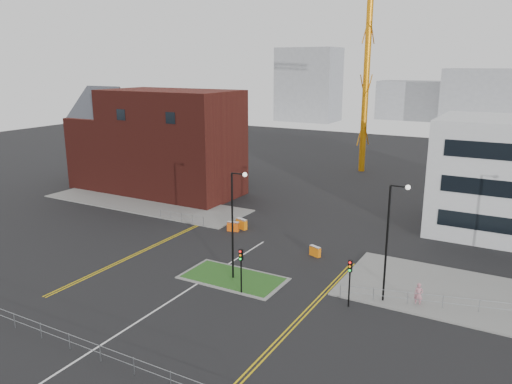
{
  "coord_description": "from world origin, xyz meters",
  "views": [
    {
      "loc": [
        22.41,
        -24.53,
        17.36
      ],
      "look_at": [
        -0.97,
        17.21,
        5.0
      ],
      "focal_mm": 35.0,
      "sensor_mm": 36.0,
      "label": 1
    }
  ],
  "objects": [
    {
      "name": "ground",
      "position": [
        0.0,
        0.0,
        0.0
      ],
      "size": [
        200.0,
        200.0,
        0.0
      ],
      "primitive_type": "plane",
      "color": "black",
      "rests_on": "ground"
    },
    {
      "name": "pavement_left",
      "position": [
        -20.0,
        22.0,
        0.06
      ],
      "size": [
        28.0,
        8.0,
        0.12
      ],
      "primitive_type": "cube",
      "color": "slate",
      "rests_on": "ground"
    },
    {
      "name": "pavement_right",
      "position": [
        22.0,
        14.0,
        0.06
      ],
      "size": [
        24.0,
        10.0,
        0.12
      ],
      "primitive_type": "cube",
      "color": "slate",
      "rests_on": "ground"
    },
    {
      "name": "island_kerb",
      "position": [
        2.0,
        8.0,
        0.04
      ],
      "size": [
        8.6,
        4.6,
        0.08
      ],
      "primitive_type": "cube",
      "color": "slate",
      "rests_on": "ground"
    },
    {
      "name": "grass_island",
      "position": [
        2.0,
        8.0,
        0.06
      ],
      "size": [
        8.0,
        4.0,
        0.12
      ],
      "primitive_type": "cube",
      "color": "#1F511B",
      "rests_on": "ground"
    },
    {
      "name": "brick_building",
      "position": [
        -22.97,
        28.0,
        6.85
      ],
      "size": [
        24.2,
        10.07,
        14.24
      ],
      "color": "#4D1813",
      "rests_on": "ground"
    },
    {
      "name": "tower_crane",
      "position": [
        3.91,
        54.19,
        24.98
      ],
      "size": [
        52.64,
        8.22,
        36.07
      ],
      "color": "orange",
      "rests_on": "ground"
    },
    {
      "name": "streetlamp_island",
      "position": [
        2.22,
        8.0,
        5.41
      ],
      "size": [
        1.46,
        0.36,
        9.18
      ],
      "color": "black",
      "rests_on": "ground"
    },
    {
      "name": "streetlamp_right_near",
      "position": [
        14.22,
        10.0,
        5.41
      ],
      "size": [
        1.46,
        0.36,
        9.18
      ],
      "color": "black",
      "rests_on": "ground"
    },
    {
      "name": "traffic_light_island",
      "position": [
        4.0,
        5.98,
        2.57
      ],
      "size": [
        0.28,
        0.33,
        3.65
      ],
      "color": "black",
      "rests_on": "ground"
    },
    {
      "name": "traffic_light_right",
      "position": [
        12.0,
        7.98,
        2.57
      ],
      "size": [
        0.28,
        0.33,
        3.65
      ],
      "color": "black",
      "rests_on": "ground"
    },
    {
      "name": "railing_front",
      "position": [
        0.0,
        -6.0,
        0.78
      ],
      "size": [
        24.05,
        0.05,
        1.1
      ],
      "color": "gray",
      "rests_on": "ground"
    },
    {
      "name": "railing_left",
      "position": [
        -11.0,
        18.0,
        0.74
      ],
      "size": [
        6.05,
        0.05,
        1.1
      ],
      "color": "gray",
      "rests_on": "ground"
    },
    {
      "name": "railing_right",
      "position": [
        20.5,
        11.5,
        0.78
      ],
      "size": [
        19.05,
        5.05,
        1.1
      ],
      "color": "gray",
      "rests_on": "ground"
    },
    {
      "name": "centre_line",
      "position": [
        0.0,
        2.0,
        0.01
      ],
      "size": [
        0.15,
        30.0,
        0.01
      ],
      "primitive_type": "cube",
      "color": "silver",
      "rests_on": "ground"
    },
    {
      "name": "yellow_left_a",
      "position": [
        -9.0,
        10.0,
        0.01
      ],
      "size": [
        0.12,
        24.0,
        0.01
      ],
      "primitive_type": "cube",
      "color": "gold",
      "rests_on": "ground"
    },
    {
      "name": "yellow_left_b",
      "position": [
        -8.7,
        10.0,
        0.01
      ],
      "size": [
        0.12,
        24.0,
        0.01
      ],
      "primitive_type": "cube",
      "color": "gold",
      "rests_on": "ground"
    },
    {
      "name": "yellow_right_a",
      "position": [
        9.5,
        6.0,
        0.01
      ],
      "size": [
        0.12,
        20.0,
        0.01
      ],
      "primitive_type": "cube",
      "color": "gold",
      "rests_on": "ground"
    },
    {
      "name": "yellow_right_b",
      "position": [
        9.8,
        6.0,
        0.01
      ],
      "size": [
        0.12,
        20.0,
        0.01
      ],
      "primitive_type": "cube",
      "color": "gold",
      "rests_on": "ground"
    },
    {
      "name": "skyline_a",
      "position": [
        -40.0,
        120.0,
        11.0
      ],
      "size": [
        18.0,
        12.0,
        22.0
      ],
      "primitive_type": "cube",
      "color": "gray",
      "rests_on": "ground"
    },
    {
      "name": "skyline_b",
      "position": [
        10.0,
        130.0,
        8.0
      ],
      "size": [
        24.0,
        12.0,
        16.0
      ],
      "primitive_type": "cube",
      "color": "gray",
      "rests_on": "ground"
    },
    {
      "name": "skyline_d",
      "position": [
        -8.0,
        140.0,
        6.0
      ],
      "size": [
        30.0,
        12.0,
        12.0
      ],
      "primitive_type": "cube",
      "color": "gray",
      "rests_on": "ground"
    },
    {
      "name": "pedestrian",
      "position": [
        16.44,
        10.59,
        0.89
      ],
      "size": [
        0.68,
        0.47,
        1.78
      ],
      "primitive_type": "imported",
      "rotation": [
        0.0,
        0.0,
        0.08
      ],
      "color": "#C07C88",
      "rests_on": "ground"
    },
    {
      "name": "barrier_left",
      "position": [
        -4.39,
        18.32,
        0.57
      ],
      "size": [
        1.31,
        0.68,
        1.05
      ],
      "color": "#E5550C",
      "rests_on": "ground"
    },
    {
      "name": "barrier_mid",
      "position": [
        -4.0,
        19.43,
        0.62
      ],
      "size": [
        1.42,
        0.83,
        1.13
      ],
      "color": "orange",
      "rests_on": "ground"
    },
    {
      "name": "barrier_right",
      "position": [
        6.0,
        16.0,
        0.52
      ],
      "size": [
        1.2,
        0.77,
        0.96
      ],
      "color": "orange",
      "rests_on": "ground"
    }
  ]
}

